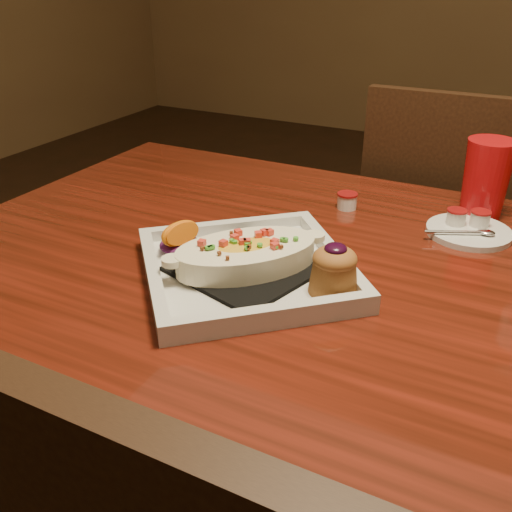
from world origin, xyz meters
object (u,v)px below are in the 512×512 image
at_px(chair_far, 448,259).
at_px(saucer, 468,229).
at_px(table, 382,349).
at_px(red_tumbler, 486,179).
at_px(plate, 254,263).

bearing_deg(chair_far, saucer, 99.82).
distance_m(table, chair_far, 0.65).
bearing_deg(table, chair_far, 90.00).
bearing_deg(red_tumbler, chair_far, 104.12).
height_order(plate, red_tumbler, red_tumbler).
xyz_separation_m(table, chair_far, (-0.00, 0.63, -0.15)).
xyz_separation_m(table, plate, (-0.19, -0.05, 0.12)).
distance_m(plate, saucer, 0.39).
distance_m(table, red_tumbler, 0.39).
relative_size(chair_far, saucer, 6.60).
bearing_deg(chair_far, plate, 74.58).
distance_m(chair_far, plate, 0.75).
relative_size(table, chair_far, 1.61).
bearing_deg(red_tumbler, plate, -123.47).
relative_size(table, red_tumbler, 10.71).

